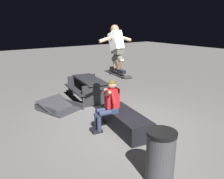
# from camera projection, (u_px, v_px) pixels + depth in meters

# --- Properties ---
(ground_plane) EXTENTS (40.00, 40.00, 0.00)m
(ground_plane) POSITION_uv_depth(u_px,v_px,m) (124.00, 128.00, 6.10)
(ground_plane) COLOR slate
(ledge_box_main) EXTENTS (1.81, 0.92, 0.46)m
(ledge_box_main) POSITION_uv_depth(u_px,v_px,m) (126.00, 122.00, 5.91)
(ledge_box_main) COLOR black
(ledge_box_main) RESTS_ON ground
(person_sitting_on_ledge) EXTENTS (0.60, 0.78, 1.30)m
(person_sitting_on_ledge) POSITION_uv_depth(u_px,v_px,m) (108.00, 103.00, 5.83)
(person_sitting_on_ledge) COLOR #2D3856
(person_sitting_on_ledge) RESTS_ON ground
(skateboard) EXTENTS (1.03, 0.29, 0.13)m
(skateboard) POSITION_uv_depth(u_px,v_px,m) (117.00, 74.00, 5.74)
(skateboard) COLOR black
(skater_airborne) EXTENTS (0.63, 0.89, 1.12)m
(skater_airborne) POSITION_uv_depth(u_px,v_px,m) (116.00, 46.00, 5.59)
(skater_airborne) COLOR black
(kicker_ramp) EXTENTS (1.37, 1.27, 0.42)m
(kicker_ramp) POSITION_uv_depth(u_px,v_px,m) (59.00, 108.00, 7.34)
(kicker_ramp) COLOR #38383D
(kicker_ramp) RESTS_ON ground
(picnic_table_back) EXTENTS (1.88, 1.57, 0.75)m
(picnic_table_back) POSITION_uv_depth(u_px,v_px,m) (89.00, 85.00, 8.28)
(picnic_table_back) COLOR #28282D
(picnic_table_back) RESTS_ON ground
(trash_bin) EXTENTS (0.52, 0.52, 0.94)m
(trash_bin) POSITION_uv_depth(u_px,v_px,m) (160.00, 156.00, 3.97)
(trash_bin) COLOR #47474C
(trash_bin) RESTS_ON ground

